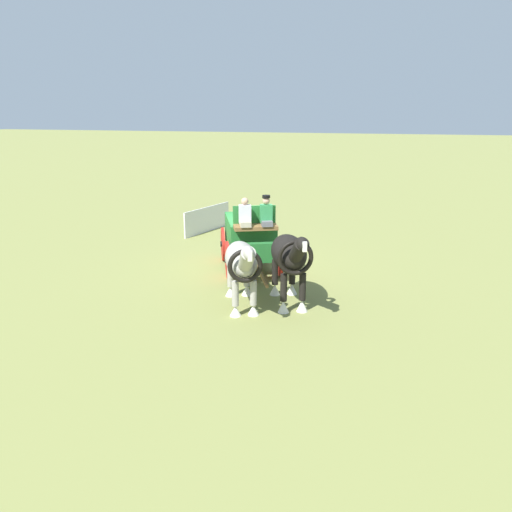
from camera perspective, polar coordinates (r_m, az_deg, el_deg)
ground_plane at (r=17.52m, az=-0.70°, el=-1.26°), size 220.00×220.00×0.00m
show_wagon at (r=17.05m, az=-0.64°, el=2.33°), size 5.37×3.12×2.71m
draft_horse_near at (r=13.80m, az=3.76°, el=-0.02°), size 2.86×1.73×2.27m
draft_horse_off at (r=13.64m, az=-1.60°, el=-0.72°), size 3.06×1.80×2.12m
sponsor_banner at (r=22.74m, az=-5.42°, el=4.09°), size 3.11×0.86×1.10m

